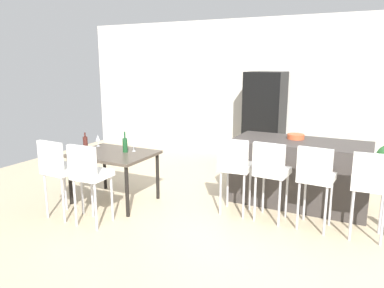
# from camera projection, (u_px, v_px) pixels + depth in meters

# --- Properties ---
(ground_plane) EXTENTS (10.00, 10.00, 0.00)m
(ground_plane) POSITION_uv_depth(u_px,v_px,m) (245.00, 216.00, 4.94)
(ground_plane) COLOR #C6B28E
(back_wall) EXTENTS (10.00, 0.12, 2.90)m
(back_wall) POSITION_uv_depth(u_px,v_px,m) (299.00, 91.00, 7.34)
(back_wall) COLOR beige
(back_wall) RESTS_ON ground_plane
(kitchen_island) EXTENTS (1.89, 0.89, 0.92)m
(kitchen_island) POSITION_uv_depth(u_px,v_px,m) (299.00, 172.00, 5.34)
(kitchen_island) COLOR #383330
(kitchen_island) RESTS_ON ground_plane
(bar_chair_left) EXTENTS (0.43, 0.43, 1.05)m
(bar_chair_left) POSITION_uv_depth(u_px,v_px,m) (235.00, 164.00, 4.87)
(bar_chair_left) COLOR white
(bar_chair_left) RESTS_ON ground_plane
(bar_chair_middle) EXTENTS (0.42, 0.42, 1.05)m
(bar_chair_middle) POSITION_uv_depth(u_px,v_px,m) (271.00, 169.00, 4.66)
(bar_chair_middle) COLOR white
(bar_chair_middle) RESTS_ON ground_plane
(bar_chair_right) EXTENTS (0.43, 0.43, 1.05)m
(bar_chair_right) POSITION_uv_depth(u_px,v_px,m) (316.00, 175.00, 4.42)
(bar_chair_right) COLOR white
(bar_chair_right) RESTS_ON ground_plane
(bar_chair_far) EXTENTS (0.42, 0.42, 1.05)m
(bar_chair_far) POSITION_uv_depth(u_px,v_px,m) (370.00, 182.00, 4.16)
(bar_chair_far) COLOR white
(bar_chair_far) RESTS_ON ground_plane
(dining_table) EXTENTS (1.13, 0.87, 0.74)m
(dining_table) POSITION_uv_depth(u_px,v_px,m) (114.00, 158.00, 5.34)
(dining_table) COLOR #4C4238
(dining_table) RESTS_ON ground_plane
(dining_chair_near) EXTENTS (0.42, 0.42, 1.05)m
(dining_chair_near) POSITION_uv_depth(u_px,v_px,m) (58.00, 167.00, 4.76)
(dining_chair_near) COLOR white
(dining_chair_near) RESTS_ON ground_plane
(dining_chair_far) EXTENTS (0.42, 0.42, 1.05)m
(dining_chair_far) POSITION_uv_depth(u_px,v_px,m) (89.00, 172.00, 4.53)
(dining_chair_far) COLOR white
(dining_chair_far) RESTS_ON ground_plane
(wine_bottle_far) EXTENTS (0.07, 0.07, 0.28)m
(wine_bottle_far) POSITION_uv_depth(u_px,v_px,m) (85.00, 143.00, 5.41)
(wine_bottle_far) COLOR #471E19
(wine_bottle_far) RESTS_ON dining_table
(wine_bottle_near) EXTENTS (0.07, 0.07, 0.30)m
(wine_bottle_near) POSITION_uv_depth(u_px,v_px,m) (125.00, 145.00, 5.34)
(wine_bottle_near) COLOR #194723
(wine_bottle_near) RESTS_ON dining_table
(wine_glass_left) EXTENTS (0.07, 0.07, 0.17)m
(wine_glass_left) POSITION_uv_depth(u_px,v_px,m) (98.00, 138.00, 5.72)
(wine_glass_left) COLOR silver
(wine_glass_left) RESTS_ON dining_table
(wine_glass_middle) EXTENTS (0.07, 0.07, 0.17)m
(wine_glass_middle) POSITION_uv_depth(u_px,v_px,m) (134.00, 143.00, 5.39)
(wine_glass_middle) COLOR silver
(wine_glass_middle) RESTS_ON dining_table
(refrigerator) EXTENTS (0.72, 0.68, 1.84)m
(refrigerator) POSITION_uv_depth(u_px,v_px,m) (265.00, 119.00, 7.31)
(refrigerator) COLOR black
(refrigerator) RESTS_ON ground_plane
(fruit_bowl) EXTENTS (0.25, 0.25, 0.07)m
(fruit_bowl) POSITION_uv_depth(u_px,v_px,m) (296.00, 137.00, 5.39)
(fruit_bowl) COLOR #C6512D
(fruit_bowl) RESTS_ON kitchen_island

